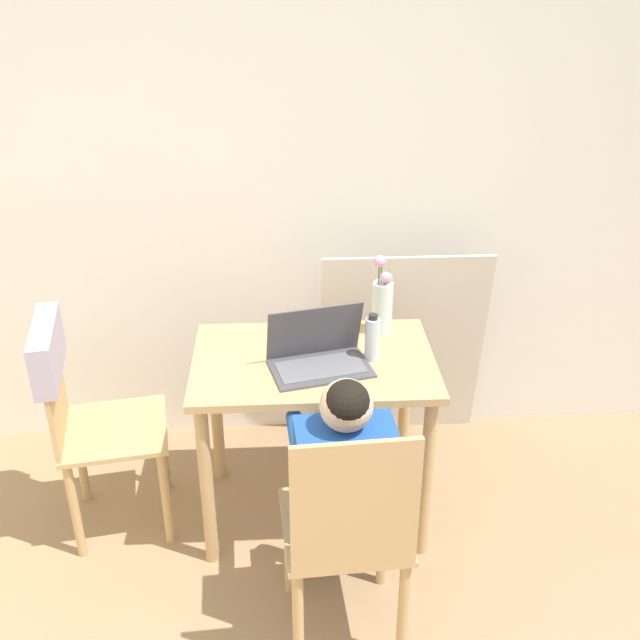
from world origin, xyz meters
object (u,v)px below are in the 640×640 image
chair_occupied (348,534)px  person_seated (342,470)px  flower_vase (382,302)px  chair_spare (76,395)px  laptop (318,353)px  water_bottle (372,339)px

chair_occupied → person_seated: size_ratio=0.91×
chair_occupied → flower_vase: 0.97m
chair_occupied → chair_spare: (-0.97, 0.63, 0.15)m
person_seated → chair_spare: bearing=-31.4°
laptop → chair_occupied: bearing=-97.6°
flower_vase → chair_occupied: bearing=-103.5°
flower_vase → laptop: bearing=-137.0°
water_bottle → chair_spare: bearing=-179.4°
chair_occupied → water_bottle: bearing=-106.4°
person_seated → water_bottle: size_ratio=5.33×
chair_occupied → water_bottle: 0.75m
person_seated → flower_vase: bearing=-110.2°
person_seated → water_bottle: bearing=-110.2°
person_seated → flower_vase: 0.80m
chair_spare → laptop: 0.93m
chair_spare → person_seated: size_ratio=0.92×
chair_occupied → laptop: (-0.06, 0.61, 0.32)m
chair_spare → person_seated: bearing=-127.0°
flower_vase → chair_spare: bearing=-169.1°
chair_occupied → chair_spare: bearing=-36.7°
chair_occupied → flower_vase: flower_vase is taller
person_seated → laptop: bearing=-87.6°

